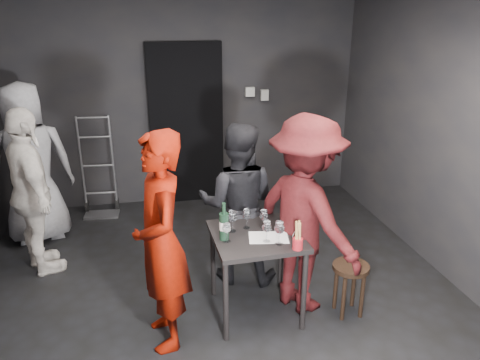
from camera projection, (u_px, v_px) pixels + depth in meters
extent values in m
cube|color=black|center=(219.00, 301.00, 4.23)|extent=(4.50, 5.00, 0.02)
cube|color=black|center=(185.00, 101.00, 6.05)|extent=(4.50, 0.04, 2.70)
cube|color=black|center=(463.00, 143.00, 4.20)|extent=(0.04, 5.00, 2.70)
cube|color=black|center=(186.00, 125.00, 6.10)|extent=(0.95, 0.10, 2.10)
cube|color=#B7B7B2|center=(250.00, 92.00, 6.13)|extent=(0.12, 0.06, 0.12)
cube|color=#B7B7B2|center=(264.00, 95.00, 6.19)|extent=(0.10, 0.06, 0.14)
cylinder|color=#B2B2B7|center=(82.00, 167.00, 5.82)|extent=(0.03, 0.03, 1.26)
cylinder|color=#B2B2B7|center=(113.00, 165.00, 5.89)|extent=(0.03, 0.03, 1.26)
cube|color=#B2B2B7|center=(102.00, 214.00, 5.95)|extent=(0.42, 0.23, 0.03)
cylinder|color=black|center=(87.00, 206.00, 6.04)|extent=(0.04, 0.16, 0.16)
cylinder|color=black|center=(117.00, 204.00, 6.11)|extent=(0.04, 0.16, 0.16)
cube|color=black|center=(256.00, 236.00, 3.85)|extent=(0.72, 0.72, 0.04)
cylinder|color=black|center=(226.00, 302.00, 3.63)|extent=(0.04, 0.04, 0.71)
cylinder|color=black|center=(304.00, 292.00, 3.75)|extent=(0.04, 0.04, 0.71)
cylinder|color=black|center=(213.00, 261.00, 4.21)|extent=(0.04, 0.04, 0.71)
cylinder|color=black|center=(281.00, 253.00, 4.34)|extent=(0.04, 0.04, 0.71)
cylinder|color=black|center=(351.00, 267.00, 3.93)|extent=(0.31, 0.31, 0.04)
cylinder|color=black|center=(353.00, 286.00, 4.11)|extent=(0.04, 0.04, 0.41)
cylinder|color=black|center=(336.00, 288.00, 4.07)|extent=(0.04, 0.04, 0.41)
cylinder|color=black|center=(344.00, 299.00, 3.92)|extent=(0.04, 0.04, 0.41)
cylinder|color=black|center=(362.00, 296.00, 3.95)|extent=(0.04, 0.04, 0.41)
imported|color=#7C0F01|center=(160.00, 228.00, 3.43)|extent=(0.56, 0.77, 1.97)
imported|color=black|center=(238.00, 201.00, 4.35)|extent=(0.88, 0.66, 1.60)
imported|color=#410F11|center=(306.00, 202.00, 3.86)|extent=(1.11, 1.41, 1.98)
imported|color=white|center=(30.00, 185.00, 4.43)|extent=(0.93, 1.20, 1.84)
imported|color=gray|center=(28.00, 149.00, 5.02)|extent=(1.14, 0.79, 2.13)
cube|color=white|center=(268.00, 237.00, 3.79)|extent=(0.35, 0.27, 0.00)
cylinder|color=black|center=(224.00, 227.00, 3.72)|extent=(0.08, 0.08, 0.23)
cylinder|color=black|center=(224.00, 208.00, 3.66)|extent=(0.03, 0.03, 0.09)
cylinder|color=white|center=(224.00, 225.00, 3.72)|extent=(0.08, 0.08, 0.07)
cylinder|color=maroon|center=(298.00, 244.00, 3.60)|extent=(0.08, 0.08, 0.09)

